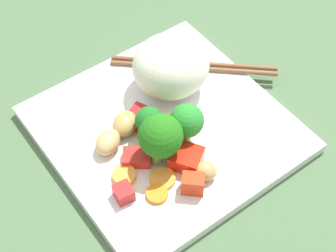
% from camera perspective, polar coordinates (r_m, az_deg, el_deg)
% --- Properties ---
extents(ground_plane, '(1.10, 1.10, 0.02)m').
position_cam_1_polar(ground_plane, '(0.65, -0.31, -1.27)').
color(ground_plane, '#4A6845').
extents(square_plate, '(0.28, 0.28, 0.01)m').
position_cam_1_polar(square_plate, '(0.64, -0.31, -0.34)').
color(square_plate, white).
rests_on(square_plate, ground_plane).
extents(rice_mound, '(0.11, 0.11, 0.08)m').
position_cam_1_polar(rice_mound, '(0.64, 0.32, 6.53)').
color(rice_mound, white).
rests_on(rice_mound, square_plate).
extents(broccoli_floret_0, '(0.05, 0.05, 0.07)m').
position_cam_1_polar(broccoli_floret_0, '(0.57, -0.83, -1.17)').
color(broccoli_floret_0, '#78B44F').
rests_on(broccoli_floret_0, square_plate).
extents(broccoli_floret_1, '(0.03, 0.03, 0.04)m').
position_cam_1_polar(broccoli_floret_1, '(0.60, -1.93, 0.33)').
color(broccoli_floret_1, '#76B154').
rests_on(broccoli_floret_1, square_plate).
extents(broccoli_floret_2, '(0.04, 0.04, 0.06)m').
position_cam_1_polar(broccoli_floret_2, '(0.59, 2.04, 0.48)').
color(broccoli_floret_2, '#6CAD46').
rests_on(broccoli_floret_2, square_plate).
extents(carrot_slice_0, '(0.04, 0.04, 0.00)m').
position_cam_1_polar(carrot_slice_0, '(0.59, -0.59, -5.72)').
color(carrot_slice_0, orange).
rests_on(carrot_slice_0, square_plate).
extents(carrot_slice_1, '(0.04, 0.04, 0.01)m').
position_cam_1_polar(carrot_slice_1, '(0.59, -4.77, -5.38)').
color(carrot_slice_1, '#F89936').
rests_on(carrot_slice_1, square_plate).
extents(carrot_slice_2, '(0.03, 0.03, 0.00)m').
position_cam_1_polar(carrot_slice_2, '(0.57, -1.19, -7.37)').
color(carrot_slice_2, orange).
rests_on(carrot_slice_2, square_plate).
extents(pepper_chunk_0, '(0.04, 0.04, 0.01)m').
position_cam_1_polar(pepper_chunk_0, '(0.60, -3.41, -3.44)').
color(pepper_chunk_0, red).
rests_on(pepper_chunk_0, square_plate).
extents(pepper_chunk_1, '(0.05, 0.05, 0.02)m').
position_cam_1_polar(pepper_chunk_1, '(0.59, 2.02, -3.52)').
color(pepper_chunk_1, red).
rests_on(pepper_chunk_1, square_plate).
extents(pepper_chunk_2, '(0.04, 0.04, 0.02)m').
position_cam_1_polar(pepper_chunk_2, '(0.63, -2.88, 0.77)').
color(pepper_chunk_2, red).
rests_on(pepper_chunk_2, square_plate).
extents(pepper_chunk_3, '(0.03, 0.03, 0.02)m').
position_cam_1_polar(pepper_chunk_3, '(0.57, 2.72, -6.27)').
color(pepper_chunk_3, red).
rests_on(pepper_chunk_3, square_plate).
extents(pepper_chunk_4, '(0.02, 0.02, 0.02)m').
position_cam_1_polar(pepper_chunk_4, '(0.57, -4.83, -7.22)').
color(pepper_chunk_4, red).
rests_on(pepper_chunk_4, square_plate).
extents(chicken_piece_0, '(0.04, 0.05, 0.02)m').
position_cam_1_polar(chicken_piece_0, '(0.61, -6.54, -1.72)').
color(chicken_piece_0, tan).
rests_on(chicken_piece_0, square_plate).
extents(chicken_piece_1, '(0.03, 0.03, 0.02)m').
position_cam_1_polar(chicken_piece_1, '(0.62, -0.16, 0.15)').
color(chicken_piece_1, '#BE8146').
rests_on(chicken_piece_1, square_plate).
extents(chicken_piece_2, '(0.04, 0.05, 0.02)m').
position_cam_1_polar(chicken_piece_2, '(0.62, -4.69, 0.24)').
color(chicken_piece_2, tan).
rests_on(chicken_piece_2, square_plate).
extents(chicken_piece_3, '(0.04, 0.04, 0.02)m').
position_cam_1_polar(chicken_piece_3, '(0.58, 3.98, -4.85)').
color(chicken_piece_3, tan).
rests_on(chicken_piece_3, square_plate).
extents(chopstick_pair, '(0.16, 0.17, 0.01)m').
position_cam_1_polar(chopstick_pair, '(0.69, 2.79, 6.55)').
color(chopstick_pair, brown).
rests_on(chopstick_pair, square_plate).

